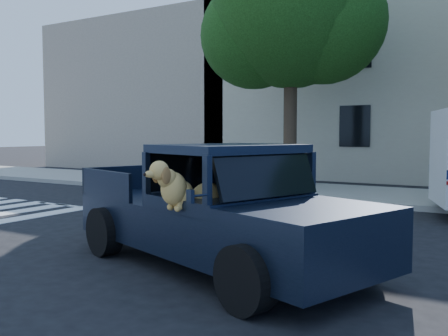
% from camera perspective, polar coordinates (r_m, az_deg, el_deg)
% --- Properties ---
extents(ground, '(120.00, 120.00, 0.00)m').
position_cam_1_polar(ground, '(6.58, 5.59, -13.04)').
color(ground, black).
rests_on(ground, ground).
extents(far_sidewalk, '(60.00, 4.00, 0.15)m').
position_cam_1_polar(far_sidewalk, '(15.24, 20.80, -3.24)').
color(far_sidewalk, gray).
rests_on(far_sidewalk, ground).
extents(street_tree_left, '(6.00, 5.20, 8.60)m').
position_cam_1_polar(street_tree_left, '(17.12, 7.81, 16.74)').
color(street_tree_left, '#332619').
rests_on(street_tree_left, ground).
extents(building_left, '(12.00, 6.00, 8.00)m').
position_cam_1_polar(building_left, '(28.46, -7.40, 8.15)').
color(building_left, tan).
rests_on(building_left, ground).
extents(pickup_truck, '(5.30, 3.44, 1.77)m').
position_cam_1_polar(pickup_truck, '(7.25, -1.26, -6.55)').
color(pickup_truck, black).
rests_on(pickup_truck, ground).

